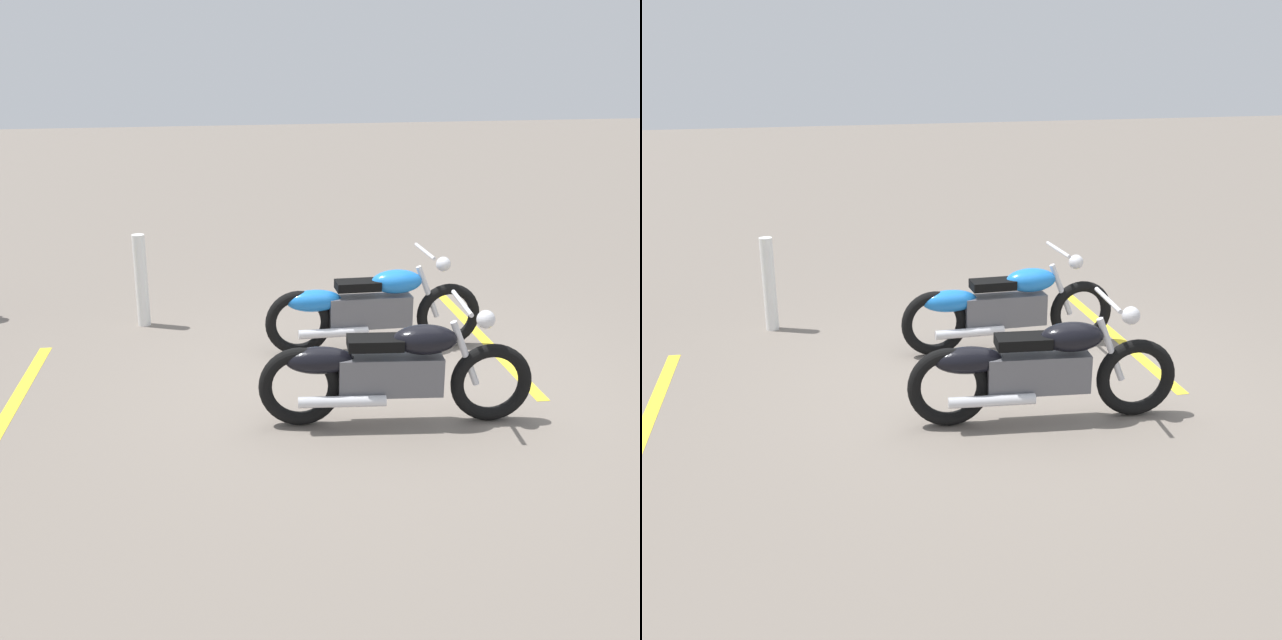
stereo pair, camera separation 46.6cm
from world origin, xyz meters
TOP-DOWN VIEW (x-y plane):
  - ground_plane at (0.00, 0.00)m, footprint 60.00×60.00m
  - motorcycle_bright_foreground at (-0.08, -0.82)m, footprint 2.23×0.62m
  - motorcycle_dark_foreground at (0.22, 0.81)m, footprint 2.22×0.65m
  - bollard_post at (2.17, -2.14)m, footprint 0.14×0.14m
  - parking_stripe_near at (-1.37, -0.88)m, footprint 0.40×3.20m
  - parking_stripe_mid at (3.31, -0.01)m, footprint 0.40×3.20m

SIDE VIEW (x-z plane):
  - ground_plane at x=0.00m, z-range 0.00..0.00m
  - parking_stripe_near at x=-1.37m, z-range 0.00..0.01m
  - parking_stripe_mid at x=3.31m, z-range 0.00..0.01m
  - motorcycle_bright_foreground at x=-0.08m, z-range -0.06..0.98m
  - motorcycle_dark_foreground at x=0.22m, z-range -0.06..0.98m
  - bollard_post at x=2.17m, z-range 0.00..1.03m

